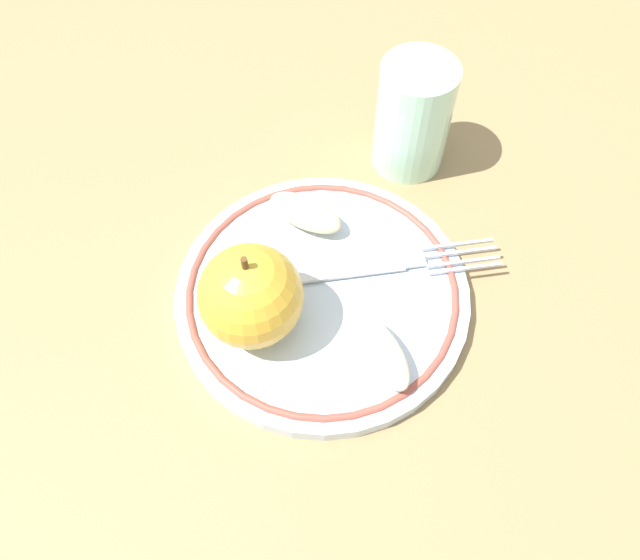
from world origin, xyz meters
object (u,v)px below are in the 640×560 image
object	(u,v)px
apple_red_whole	(251,296)
apple_slice_front	(381,352)
plate	(320,298)
apple_slice_back	(300,213)
fork	(388,266)
drinking_glass	(413,117)

from	to	relation	value
apple_red_whole	apple_slice_front	world-z (taller)	apple_red_whole
plate	apple_slice_back	size ratio (longest dim) A/B	3.53
apple_slice_front	apple_slice_back	bearing A→B (deg)	-1.42
apple_slice_back	fork	world-z (taller)	apple_slice_back
apple_slice_front	apple_slice_back	world-z (taller)	same
apple_red_whole	drinking_glass	xyz separation A→B (m)	(-0.15, 0.17, -0.00)
apple_slice_front	drinking_glass	distance (m)	0.22
apple_slice_back	apple_slice_front	bearing A→B (deg)	144.92
apple_slice_front	apple_red_whole	bearing A→B (deg)	44.73
apple_slice_front	plate	bearing A→B (deg)	11.32
drinking_glass	apple_red_whole	bearing A→B (deg)	-47.58
apple_slice_back	apple_red_whole	bearing A→B (deg)	100.25
apple_red_whole	apple_slice_front	xyz separation A→B (m)	(0.05, 0.09, -0.03)
apple_slice_front	fork	distance (m)	0.08
plate	apple_slice_front	world-z (taller)	apple_slice_front
apple_red_whole	fork	world-z (taller)	apple_red_whole
drinking_glass	apple_slice_back	bearing A→B (deg)	-60.43
plate	apple_red_whole	distance (m)	0.07
plate	apple_slice_front	xyz separation A→B (m)	(0.06, 0.03, 0.02)
fork	apple_red_whole	bearing A→B (deg)	-163.01
plate	apple_slice_back	world-z (taller)	apple_slice_back
apple_slice_back	drinking_glass	bearing A→B (deg)	-109.29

